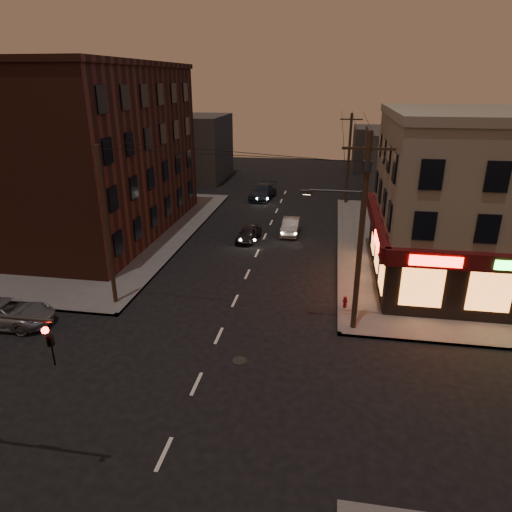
% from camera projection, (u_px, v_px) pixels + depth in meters
% --- Properties ---
extents(ground, '(120.00, 120.00, 0.00)m').
position_uv_depth(ground, '(196.00, 384.00, 19.68)').
color(ground, black).
rests_on(ground, ground).
extents(sidewalk_ne, '(24.00, 28.00, 0.15)m').
position_uv_depth(sidewalk_ne, '(499.00, 252.00, 34.33)').
color(sidewalk_ne, '#514F4C').
rests_on(sidewalk_ne, ground).
extents(sidewalk_nw, '(24.00, 28.00, 0.15)m').
position_uv_depth(sidewalk_nw, '(60.00, 228.00, 39.88)').
color(sidewalk_nw, '#514F4C').
rests_on(sidewalk_nw, ground).
extents(pizza_building, '(15.85, 12.85, 10.50)m').
position_uv_depth(pizza_building, '(509.00, 202.00, 27.62)').
color(pizza_building, gray).
rests_on(pizza_building, sidewalk_ne).
extents(brick_apartment, '(12.00, 20.00, 13.00)m').
position_uv_depth(brick_apartment, '(87.00, 153.00, 36.95)').
color(brick_apartment, '#472116').
rests_on(brick_apartment, sidewalk_nw).
extents(bg_building_ne_a, '(10.00, 12.00, 7.00)m').
position_uv_depth(bg_building_ne_a, '(412.00, 163.00, 51.16)').
color(bg_building_ne_a, '#3F3D3A').
rests_on(bg_building_ne_a, ground).
extents(bg_building_nw, '(9.00, 10.00, 8.00)m').
position_uv_depth(bg_building_nw, '(191.00, 147.00, 58.82)').
color(bg_building_nw, '#3F3D3A').
rests_on(bg_building_nw, ground).
extents(bg_building_ne_b, '(8.00, 8.00, 6.00)m').
position_uv_depth(bg_building_ne_b, '(382.00, 149.00, 64.52)').
color(bg_building_ne_b, '#3F3D3A').
rests_on(bg_building_ne_b, ground).
extents(utility_pole_main, '(4.20, 0.44, 10.00)m').
position_uv_depth(utility_pole_main, '(360.00, 224.00, 21.88)').
color(utility_pole_main, '#382619').
rests_on(utility_pole_main, sidewalk_ne).
extents(utility_pole_far, '(0.26, 0.26, 9.00)m').
position_uv_depth(utility_pole_far, '(349.00, 159.00, 46.34)').
color(utility_pole_far, '#382619').
rests_on(utility_pole_far, sidewalk_ne).
extents(utility_pole_west, '(0.24, 0.24, 9.00)m').
position_uv_depth(utility_pole_west, '(107.00, 228.00, 25.01)').
color(utility_pole_west, '#382619').
rests_on(utility_pole_west, sidewalk_nw).
extents(suv_cross, '(5.07, 2.57, 1.37)m').
position_uv_depth(suv_cross, '(6.00, 313.00, 24.19)').
color(suv_cross, gray).
rests_on(suv_cross, ground).
extents(sedan_near, '(1.87, 3.68, 1.20)m').
position_uv_depth(sedan_near, '(249.00, 234.00, 36.86)').
color(sedan_near, black).
rests_on(sedan_near, ground).
extents(sedan_mid, '(1.44, 3.98, 1.30)m').
position_uv_depth(sedan_mid, '(291.00, 226.00, 38.52)').
color(sedan_mid, slate).
rests_on(sedan_mid, ground).
extents(sedan_far, '(2.76, 5.43, 1.51)m').
position_uv_depth(sedan_far, '(263.00, 192.00, 49.76)').
color(sedan_far, '#1A2434').
rests_on(sedan_far, ground).
extents(fire_hydrant, '(0.31, 0.31, 0.67)m').
position_uv_depth(fire_hydrant, '(345.00, 301.00, 25.83)').
color(fire_hydrant, maroon).
rests_on(fire_hydrant, sidewalk_ne).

